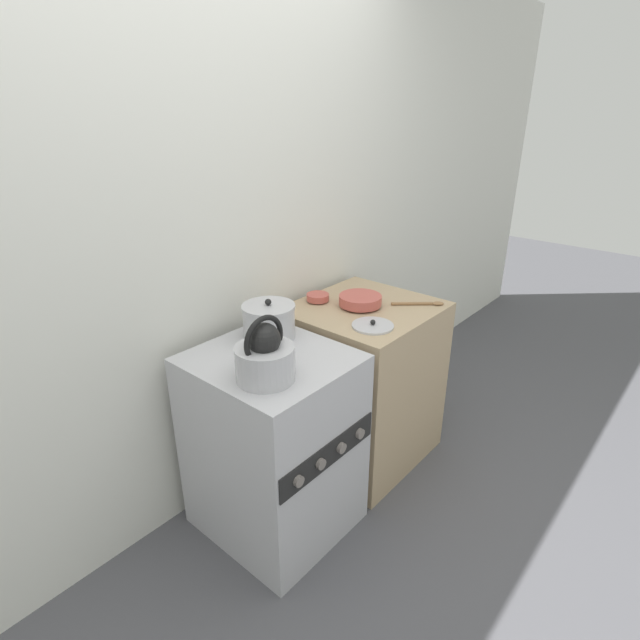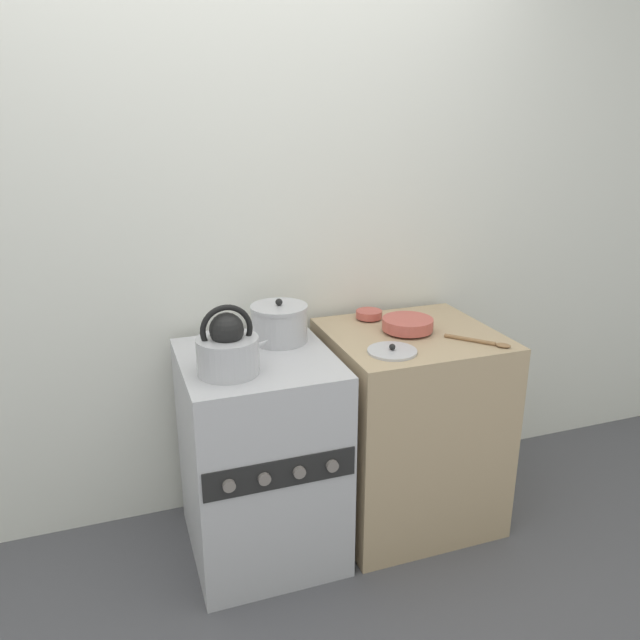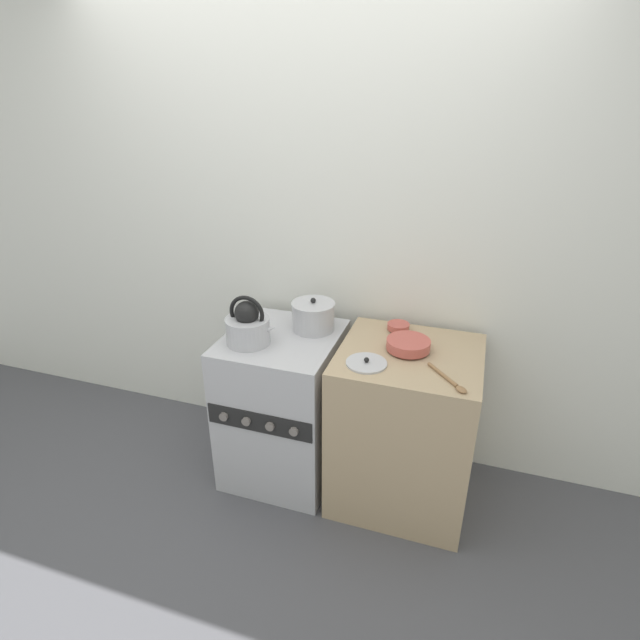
{
  "view_description": "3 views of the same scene",
  "coord_description": "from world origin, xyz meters",
  "views": [
    {
      "loc": [
        -1.21,
        -0.99,
        1.77
      ],
      "look_at": [
        0.3,
        0.3,
        0.91
      ],
      "focal_mm": 28.0,
      "sensor_mm": 36.0,
      "label": 1
    },
    {
      "loc": [
        -0.5,
        -1.82,
        1.72
      ],
      "look_at": [
        0.25,
        0.29,
        0.96
      ],
      "focal_mm": 35.0,
      "sensor_mm": 36.0,
      "label": 2
    },
    {
      "loc": [
        0.9,
        -1.79,
        2.0
      ],
      "look_at": [
        0.21,
        0.3,
        0.97
      ],
      "focal_mm": 28.0,
      "sensor_mm": 36.0,
      "label": 3
    }
  ],
  "objects": [
    {
      "name": "small_ceramic_bowl",
      "position": [
        0.56,
        0.54,
        0.88
      ],
      "size": [
        0.11,
        0.11,
        0.04
      ],
      "color": "#B75147",
      "rests_on": "counter"
    },
    {
      "name": "ground_plane",
      "position": [
        0.0,
        0.0,
        0.0
      ],
      "size": [
        12.0,
        12.0,
        0.0
      ],
      "primitive_type": "plane",
      "color": "#4C4C51"
    },
    {
      "name": "kettle",
      "position": [
        -0.13,
        0.2,
        0.93
      ],
      "size": [
        0.27,
        0.22,
        0.25
      ],
      "color": "#B2B2B7",
      "rests_on": "stove"
    },
    {
      "name": "cooking_pot",
      "position": [
        0.13,
        0.44,
        0.92
      ],
      "size": [
        0.23,
        0.23,
        0.18
      ],
      "color": "#B2B2B7",
      "rests_on": "stove"
    },
    {
      "name": "counter",
      "position": [
        0.66,
        0.32,
        0.43
      ],
      "size": [
        0.68,
        0.64,
        0.85
      ],
      "color": "tan",
      "rests_on": "ground_plane"
    },
    {
      "name": "wooden_spoon",
      "position": [
        0.86,
        0.12,
        0.86
      ],
      "size": [
        0.19,
        0.21,
        0.02
      ],
      "color": "olive",
      "rests_on": "counter"
    },
    {
      "name": "enamel_bowl",
      "position": [
        0.64,
        0.34,
        0.89
      ],
      "size": [
        0.21,
        0.21,
        0.06
      ],
      "color": "#B75147",
      "rests_on": "counter"
    },
    {
      "name": "loose_pot_lid",
      "position": [
        0.49,
        0.15,
        0.86
      ],
      "size": [
        0.19,
        0.19,
        0.03
      ],
      "color": "#B2B2B7",
      "rests_on": "counter"
    },
    {
      "name": "wall_back",
      "position": [
        0.0,
        0.71,
        1.25
      ],
      "size": [
        7.0,
        0.06,
        2.5
      ],
      "color": "silver",
      "rests_on": "ground_plane"
    },
    {
      "name": "stove",
      "position": [
        0.0,
        0.31,
        0.42
      ],
      "size": [
        0.57,
        0.64,
        0.84
      ],
      "color": "#B2B2B7",
      "rests_on": "ground_plane"
    }
  ]
}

